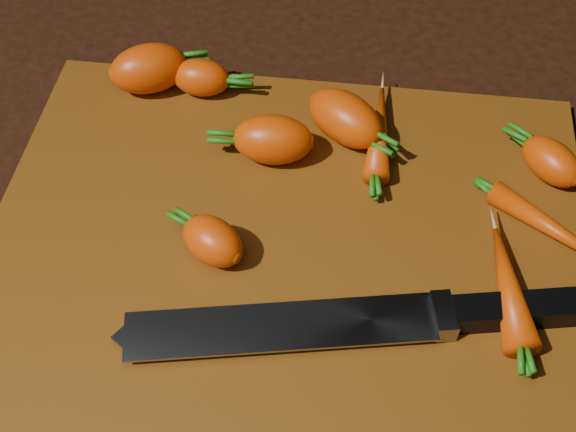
# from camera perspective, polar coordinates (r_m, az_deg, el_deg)

# --- Properties ---
(ground) EXTENTS (2.00, 2.00, 0.01)m
(ground) POSITION_cam_1_polar(r_m,az_deg,el_deg) (0.68, -0.11, -2.52)
(ground) COLOR black
(cutting_board) EXTENTS (0.50, 0.40, 0.01)m
(cutting_board) POSITION_cam_1_polar(r_m,az_deg,el_deg) (0.67, -0.11, -1.96)
(cutting_board) COLOR brown
(cutting_board) RESTS_ON ground
(carrot_0) EXTENTS (0.09, 0.07, 0.05)m
(carrot_0) POSITION_cam_1_polar(r_m,az_deg,el_deg) (0.79, -9.87, 10.29)
(carrot_0) COLOR #D33C00
(carrot_0) RESTS_ON cutting_board
(carrot_1) EXTENTS (0.07, 0.06, 0.04)m
(carrot_1) POSITION_cam_1_polar(r_m,az_deg,el_deg) (0.64, -5.38, -1.79)
(carrot_1) COLOR #D33C00
(carrot_1) RESTS_ON cutting_board
(carrot_2) EXTENTS (0.09, 0.08, 0.05)m
(carrot_2) POSITION_cam_1_polar(r_m,az_deg,el_deg) (0.73, 4.11, 6.95)
(carrot_2) COLOR #D33C00
(carrot_2) RESTS_ON cutting_board
(carrot_3) EXTENTS (0.07, 0.05, 0.04)m
(carrot_3) POSITION_cam_1_polar(r_m,az_deg,el_deg) (0.71, -1.09, 5.45)
(carrot_3) COLOR #D33C00
(carrot_3) RESTS_ON cutting_board
(carrot_4) EXTENTS (0.06, 0.04, 0.04)m
(carrot_4) POSITION_cam_1_polar(r_m,az_deg,el_deg) (0.78, -6.20, 9.76)
(carrot_4) COLOR #D33C00
(carrot_4) RESTS_ON cutting_board
(carrot_5) EXTENTS (0.07, 0.07, 0.04)m
(carrot_5) POSITION_cam_1_polar(r_m,az_deg,el_deg) (0.74, 18.22, 3.72)
(carrot_5) COLOR #D33C00
(carrot_5) RESTS_ON cutting_board
(carrot_6) EXTENTS (0.02, 0.12, 0.02)m
(carrot_6) POSITION_cam_1_polar(r_m,az_deg,el_deg) (0.74, 6.51, 6.02)
(carrot_6) COLOR #D33C00
(carrot_6) RESTS_ON cutting_board
(carrot_7) EXTENTS (0.11, 0.09, 0.02)m
(carrot_7) POSITION_cam_1_polar(r_m,az_deg,el_deg) (0.69, 18.56, -1.04)
(carrot_7) COLOR #D33C00
(carrot_7) RESTS_ON cutting_board
(carrot_8) EXTENTS (0.04, 0.11, 0.03)m
(carrot_8) POSITION_cam_1_polar(r_m,az_deg,el_deg) (0.64, 15.39, -4.83)
(carrot_8) COLOR #D33C00
(carrot_8) RESTS_ON cutting_board
(knife) EXTENTS (0.38, 0.11, 0.02)m
(knife) POSITION_cam_1_polar(r_m,az_deg,el_deg) (0.61, 1.65, -7.73)
(knife) COLOR gray
(knife) RESTS_ON cutting_board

